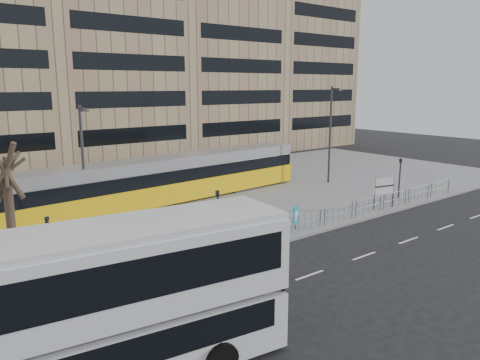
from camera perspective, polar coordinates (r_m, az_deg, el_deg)
ground at (r=26.11m, az=5.13°, el=-7.73°), size 120.00×120.00×0.00m
plaza at (r=35.42m, az=-8.26°, el=-2.53°), size 64.00×24.00×0.15m
kerb at (r=26.12m, az=5.06°, el=-7.54°), size 64.00×0.25×0.17m
building_row at (r=55.54m, az=-19.18°, el=15.34°), size 70.40×18.40×31.20m
pedestrian_barrier at (r=27.50m, az=7.50°, el=-4.64°), size 32.07×0.07×1.10m
road_markings at (r=24.28m, az=13.44°, el=-9.51°), size 62.00×0.12×0.01m
double_decker_bus at (r=14.09m, az=-17.97°, el=-14.40°), size 12.03×4.16×4.72m
tram at (r=33.42m, az=-11.76°, el=-0.41°), size 28.47×4.98×3.34m
station_sign at (r=33.85m, az=17.17°, el=-0.87°), size 1.83×0.49×2.14m
ad_panel at (r=27.94m, az=6.84°, el=-4.35°), size 0.72×0.37×1.44m
pedestrian at (r=27.31m, az=-22.33°, el=-5.67°), size 0.52×0.65×1.55m
traffic_light_west at (r=24.40m, az=-2.71°, el=-3.85°), size 0.22×0.24×3.10m
traffic_light_east at (r=36.89m, az=18.91°, el=0.78°), size 0.22×0.24×3.10m
lamp_post_west at (r=30.38m, az=-18.56°, el=2.49°), size 0.45×1.04×7.25m
lamp_post_east at (r=41.35m, az=10.99°, el=5.88°), size 0.45×1.04×8.34m
bare_tree at (r=24.30m, az=-26.97°, el=4.45°), size 4.69×4.69×8.11m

